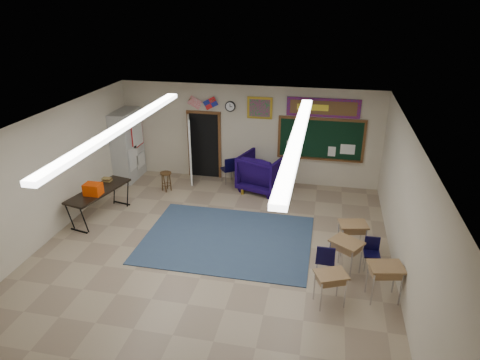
% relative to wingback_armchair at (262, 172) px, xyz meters
% --- Properties ---
extents(floor, '(9.00, 9.00, 0.00)m').
position_rel_wingback_armchair_xyz_m(floor, '(-0.57, -3.84, -0.56)').
color(floor, gray).
rests_on(floor, ground).
extents(back_wall, '(8.00, 0.04, 3.00)m').
position_rel_wingback_armchair_xyz_m(back_wall, '(-0.57, 0.66, 0.94)').
color(back_wall, beige).
rests_on(back_wall, floor).
extents(front_wall, '(8.00, 0.04, 3.00)m').
position_rel_wingback_armchair_xyz_m(front_wall, '(-0.57, -8.34, 0.94)').
color(front_wall, beige).
rests_on(front_wall, floor).
extents(left_wall, '(0.04, 9.00, 3.00)m').
position_rel_wingback_armchair_xyz_m(left_wall, '(-4.57, -3.84, 0.94)').
color(left_wall, beige).
rests_on(left_wall, floor).
extents(right_wall, '(0.04, 9.00, 3.00)m').
position_rel_wingback_armchair_xyz_m(right_wall, '(3.43, -3.84, 0.94)').
color(right_wall, beige).
rests_on(right_wall, floor).
extents(ceiling, '(8.00, 9.00, 0.04)m').
position_rel_wingback_armchair_xyz_m(ceiling, '(-0.57, -3.84, 2.44)').
color(ceiling, '#BABAB5').
rests_on(ceiling, back_wall).
extents(area_rug, '(4.00, 3.00, 0.02)m').
position_rel_wingback_armchair_xyz_m(area_rug, '(-0.37, -3.04, -0.55)').
color(area_rug, '#2E4258').
rests_on(area_rug, floor).
extents(fluorescent_strips, '(3.86, 6.00, 0.10)m').
position_rel_wingback_armchair_xyz_m(fluorescent_strips, '(-0.57, -3.84, 2.38)').
color(fluorescent_strips, white).
rests_on(fluorescent_strips, ceiling).
extents(doorway, '(1.10, 0.89, 2.16)m').
position_rel_wingback_armchair_xyz_m(doorway, '(-2.07, 0.51, 0.49)').
color(doorway, black).
rests_on(doorway, back_wall).
extents(chalkboard, '(2.55, 0.14, 1.30)m').
position_rel_wingback_armchair_xyz_m(chalkboard, '(1.63, 0.62, 0.90)').
color(chalkboard, brown).
rests_on(chalkboard, back_wall).
extents(bulletin_board, '(2.10, 0.05, 0.55)m').
position_rel_wingback_armchair_xyz_m(bulletin_board, '(1.63, 0.62, 1.89)').
color(bulletin_board, '#AF100F').
rests_on(bulletin_board, back_wall).
extents(framed_art_print, '(0.75, 0.05, 0.65)m').
position_rel_wingback_armchair_xyz_m(framed_art_print, '(-0.22, 0.62, 1.79)').
color(framed_art_print, '#AC8A21').
rests_on(framed_art_print, back_wall).
extents(wall_clock, '(0.32, 0.05, 0.32)m').
position_rel_wingback_armchair_xyz_m(wall_clock, '(-1.12, 0.62, 1.79)').
color(wall_clock, black).
rests_on(wall_clock, back_wall).
extents(wall_flags, '(1.16, 0.06, 0.70)m').
position_rel_wingback_armchair_xyz_m(wall_flags, '(-1.97, 0.60, 1.92)').
color(wall_flags, red).
rests_on(wall_flags, back_wall).
extents(storage_cabinet, '(0.59, 1.25, 2.20)m').
position_rel_wingback_armchair_xyz_m(storage_cabinet, '(-4.28, 0.01, 0.53)').
color(storage_cabinet, '#A4A5A0').
rests_on(storage_cabinet, floor).
extents(wingback_armchair, '(1.53, 1.55, 1.13)m').
position_rel_wingback_armchair_xyz_m(wingback_armchair, '(0.00, 0.00, 0.00)').
color(wingback_armchair, '#110535').
rests_on(wingback_armchair, floor).
extents(student_chair_reading, '(0.60, 0.60, 0.86)m').
position_rel_wingback_armchair_xyz_m(student_chair_reading, '(-1.11, 0.29, -0.13)').
color(student_chair_reading, black).
rests_on(student_chair_reading, floor).
extents(student_chair_desk_a, '(0.42, 0.42, 0.81)m').
position_rel_wingback_armchair_xyz_m(student_chair_desk_a, '(1.97, -4.06, -0.16)').
color(student_chair_desk_a, black).
rests_on(student_chair_desk_a, floor).
extents(student_chair_desk_b, '(0.36, 0.36, 0.71)m').
position_rel_wingback_armchair_xyz_m(student_chair_desk_b, '(2.93, -3.58, -0.21)').
color(student_chair_desk_b, black).
rests_on(student_chair_desk_b, floor).
extents(student_desk_front_left, '(0.79, 0.74, 0.76)m').
position_rel_wingback_armchair_xyz_m(student_desk_front_left, '(2.37, -3.81, -0.14)').
color(student_desk_front_left, '#9C7148').
rests_on(student_desk_front_left, floor).
extents(student_desk_front_right, '(0.70, 0.58, 0.74)m').
position_rel_wingback_armchair_xyz_m(student_desk_front_right, '(2.53, -2.99, -0.15)').
color(student_desk_front_right, '#9C7148').
rests_on(student_desk_front_right, floor).
extents(student_desk_back_left, '(0.70, 0.63, 0.69)m').
position_rel_wingback_armchair_xyz_m(student_desk_back_left, '(2.08, -4.91, -0.18)').
color(student_desk_back_left, '#9C7148').
rests_on(student_desk_back_left, floor).
extents(student_desk_back_right, '(0.72, 0.60, 0.76)m').
position_rel_wingback_armchair_xyz_m(student_desk_back_right, '(3.08, -4.56, -0.14)').
color(student_desk_back_right, '#9C7148').
rests_on(student_desk_back_right, floor).
extents(folding_table, '(1.02, 1.99, 1.08)m').
position_rel_wingback_armchair_xyz_m(folding_table, '(-3.89, -2.62, -0.13)').
color(folding_table, black).
rests_on(folding_table, floor).
extents(wooden_stool, '(0.33, 0.33, 0.59)m').
position_rel_wingback_armchair_xyz_m(wooden_stool, '(-2.80, -0.69, -0.26)').
color(wooden_stool, '#4D3317').
rests_on(wooden_stool, floor).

